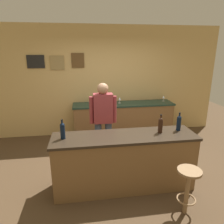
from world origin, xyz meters
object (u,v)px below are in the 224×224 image
(wine_bottle_c, at_px, (179,122))
(wine_glass_a, at_px, (120,99))
(wine_bottle_a, at_px, (63,130))
(wine_bottle_b, at_px, (160,125))
(coffee_mug, at_px, (102,102))
(bartender, at_px, (103,119))
(bar_stool, at_px, (188,184))
(wine_glass_b, at_px, (164,97))

(wine_bottle_c, bearing_deg, wine_glass_a, 106.88)
(wine_bottle_a, bearing_deg, wine_bottle_b, 0.47)
(wine_bottle_c, height_order, wine_glass_a, wine_bottle_c)
(wine_bottle_c, relative_size, coffee_mug, 2.45)
(wine_bottle_a, xyz_separation_m, coffee_mug, (0.80, 2.03, -0.11))
(wine_bottle_c, xyz_separation_m, coffee_mug, (-1.06, 1.97, -0.11))
(wine_bottle_b, distance_m, coffee_mug, 2.15)
(wine_bottle_a, height_order, coffee_mug, wine_bottle_a)
(coffee_mug, bearing_deg, wine_glass_a, 6.11)
(wine_bottle_b, bearing_deg, coffee_mug, 109.74)
(coffee_mug, bearing_deg, wine_bottle_c, -61.67)
(wine_glass_a, bearing_deg, bartender, -113.65)
(bartender, xyz_separation_m, bar_stool, (0.98, -1.52, -0.48))
(bartender, distance_m, wine_glass_b, 2.17)
(wine_bottle_b, distance_m, wine_glass_b, 2.28)
(wine_glass_a, xyz_separation_m, wine_glass_b, (1.18, 0.02, 0.00))
(bar_stool, height_order, wine_glass_b, wine_glass_b)
(wine_glass_a, distance_m, coffee_mug, 0.46)
(wine_bottle_c, distance_m, coffee_mug, 2.24)
(wine_bottle_b, xyz_separation_m, wine_bottle_c, (0.34, 0.05, 0.00))
(wine_glass_b, height_order, coffee_mug, wine_glass_b)
(wine_bottle_a, relative_size, wine_glass_a, 1.97)
(wine_bottle_c, bearing_deg, bar_stool, -103.64)
(wine_bottle_a, xyz_separation_m, wine_glass_b, (2.43, 2.10, -0.05))
(wine_bottle_c, bearing_deg, wine_bottle_a, -178.05)
(wine_glass_b, bearing_deg, bartender, -143.12)
(wine_glass_a, relative_size, coffee_mug, 1.24)
(bar_stool, bearing_deg, wine_bottle_b, 101.18)
(bartender, relative_size, wine_glass_b, 10.45)
(wine_bottle_b, relative_size, wine_glass_a, 1.97)
(wine_bottle_b, bearing_deg, wine_glass_a, 97.59)
(wine_bottle_c, bearing_deg, wine_bottle_b, -171.37)
(wine_glass_b, bearing_deg, bar_stool, -104.98)
(wine_glass_a, bearing_deg, wine_bottle_a, -121.03)
(wine_bottle_a, bearing_deg, wine_glass_a, 58.97)
(wine_bottle_a, bearing_deg, coffee_mug, 68.46)
(wine_bottle_c, distance_m, wine_glass_b, 2.12)
(wine_glass_b, bearing_deg, wine_bottle_c, -105.49)
(bartender, bearing_deg, wine_bottle_a, -130.79)
(bartender, distance_m, wine_glass_a, 1.40)
(wine_glass_a, bearing_deg, wine_bottle_c, -73.12)
(bar_stool, xyz_separation_m, wine_glass_b, (0.76, 2.83, 0.55))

